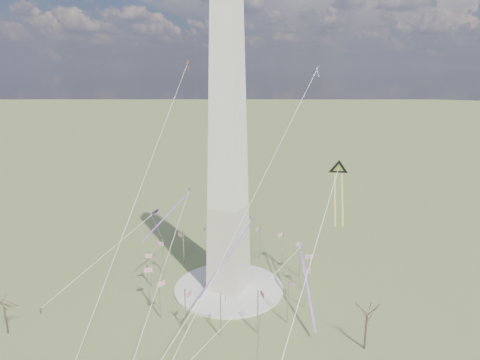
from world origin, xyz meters
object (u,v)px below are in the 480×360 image
at_px(washington_monument, 228,147).
at_px(person_west, 41,311).
at_px(tree_near, 367,314).
at_px(kite_delta_black, 339,172).

distance_m(washington_monument, person_west, 74.55).
relative_size(washington_monument, tree_near, 6.98).
bearing_deg(person_west, kite_delta_black, -145.89).
xyz_separation_m(washington_monument, kite_delta_black, (31.80, 9.98, -6.81)).
bearing_deg(kite_delta_black, washington_monument, 1.20).
bearing_deg(washington_monument, tree_near, -14.79).
bearing_deg(washington_monument, kite_delta_black, 17.43).
height_order(washington_monument, tree_near, washington_monument).
distance_m(washington_monument, kite_delta_black, 34.02).
relative_size(washington_monument, person_west, 59.47).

